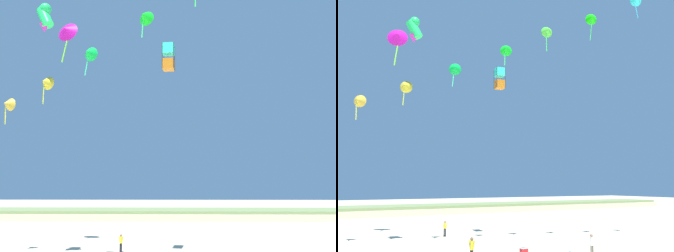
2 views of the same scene
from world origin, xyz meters
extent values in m
cube|color=beige|center=(0.00, 49.62, 0.55)|extent=(120.00, 11.52, 1.09)
cube|color=#7A8E56|center=(0.00, 49.62, 1.25)|extent=(120.00, 9.79, 0.62)
cylinder|color=#726656|center=(2.96, 3.44, 0.42)|extent=(0.12, 0.12, 0.85)
cylinder|color=#726656|center=(3.11, 3.45, 0.42)|extent=(0.12, 0.12, 0.85)
cylinder|color=white|center=(3.03, 3.44, 1.15)|extent=(0.22, 0.22, 0.60)
cylinder|color=white|center=(2.84, 3.43, 1.19)|extent=(0.21, 0.10, 0.57)
cylinder|color=white|center=(3.22, 3.46, 1.19)|extent=(0.21, 0.10, 0.57)
sphere|color=#9E7051|center=(3.03, 3.44, 1.56)|extent=(0.23, 0.23, 0.23)
cylinder|color=yellow|center=(-5.46, 5.81, 1.17)|extent=(0.23, 0.23, 0.61)
cylinder|color=yellow|center=(-5.39, 5.63, 1.22)|extent=(0.15, 0.22, 0.58)
cylinder|color=yellow|center=(-5.52, 6.00, 1.22)|extent=(0.15, 0.22, 0.58)
sphere|color=brown|center=(-5.46, 5.81, 1.60)|extent=(0.23, 0.23, 0.23)
cylinder|color=black|center=(-3.01, 18.86, 0.40)|extent=(0.12, 0.12, 0.80)
cylinder|color=black|center=(-2.90, 18.78, 0.40)|extent=(0.12, 0.12, 0.80)
cylinder|color=yellow|center=(-2.95, 18.82, 1.08)|extent=(0.21, 0.21, 0.57)
cylinder|color=yellow|center=(-3.10, 18.93, 1.13)|extent=(0.20, 0.18, 0.54)
cylinder|color=yellow|center=(-2.81, 18.71, 1.13)|extent=(0.20, 0.18, 0.54)
sphere|color=#9E7051|center=(-2.95, 18.82, 1.48)|extent=(0.22, 0.22, 0.22)
cone|color=gold|center=(-12.30, 15.60, 12.59)|extent=(1.30, 1.12, 1.11)
cylinder|color=yellow|center=(-12.43, 15.66, 11.61)|extent=(0.14, 0.09, 1.51)
cone|color=gold|center=(-8.60, 14.08, 14.01)|extent=(1.29, 1.07, 1.11)
cylinder|color=#D2E539|center=(-8.73, 14.14, 13.01)|extent=(0.12, 0.20, 1.56)
cone|color=#0AC43E|center=(-4.69, 12.09, 15.70)|extent=(1.28, 1.04, 1.11)
cylinder|color=#39E592|center=(-4.83, 12.15, 14.71)|extent=(0.25, 0.20, 1.53)
cone|color=#0EDE1F|center=(-0.36, 10.32, 17.73)|extent=(1.32, 1.16, 1.16)
cylinder|color=#39E570|center=(-0.49, 10.38, 16.83)|extent=(0.14, 0.14, 1.37)
cone|color=#4FDE3C|center=(3.33, 8.84, 19.77)|extent=(1.28, 1.06, 1.14)
cylinder|color=#39E54E|center=(3.19, 8.90, 18.61)|extent=(0.12, 0.16, 1.87)
cone|color=#13E90C|center=(7.36, 7.09, 21.23)|extent=(1.31, 1.15, 1.13)
cylinder|color=#39E55C|center=(7.22, 7.15, 19.99)|extent=(0.21, 0.29, 2.05)
cone|color=#2EECE3|center=(11.38, 5.02, 23.21)|extent=(1.32, 1.18, 1.13)
cylinder|color=#39C4E5|center=(11.24, 5.08, 22.11)|extent=(0.26, 0.20, 1.75)
cone|color=#CB129E|center=(-8.70, 18.89, 20.63)|extent=(2.33, 1.72, 2.18)
cone|color=#78E52D|center=(-8.70, 18.89, 20.65)|extent=(1.29, 0.99, 1.21)
cylinder|color=#78E52D|center=(-8.70, 18.89, 18.81)|extent=(0.51, 0.50, 3.01)
cube|color=#C76B16|center=(1.28, 14.86, 15.68)|extent=(1.02, 1.02, 0.88)
cube|color=#2DE5C2|center=(1.28, 14.86, 17.02)|extent=(1.02, 1.02, 0.88)
cylinder|color=black|center=(1.68, 14.35, 16.35)|extent=(0.04, 0.04, 2.22)
cylinder|color=black|center=(1.79, 15.27, 16.35)|extent=(0.04, 0.04, 2.22)
cylinder|color=black|center=(0.87, 15.37, 16.35)|extent=(0.04, 0.04, 2.22)
cylinder|color=black|center=(0.77, 14.46, 16.35)|extent=(0.04, 0.04, 2.22)
cylinder|color=#1FD95E|center=(-8.40, 12.66, 18.86)|extent=(1.72, 1.36, 1.81)
sphere|color=#1FD95E|center=(-8.40, 12.66, 19.58)|extent=(0.89, 0.89, 0.89)
cone|color=#E52DC2|center=(-8.40, 12.66, 17.98)|extent=(1.00, 1.00, 0.68)
sphere|color=black|center=(-8.40, 12.66, 19.83)|extent=(0.19, 0.19, 0.19)
cube|color=red|center=(-0.46, 7.26, 0.18)|extent=(0.56, 0.40, 0.36)
cube|color=white|center=(-0.46, 7.26, 0.39)|extent=(0.58, 0.41, 0.06)
cylinder|color=black|center=(-0.46, 7.26, 0.45)|extent=(0.45, 0.03, 0.03)
camera|label=1|loc=(1.74, -13.34, 5.97)|focal=38.00mm
camera|label=2|loc=(-15.28, -17.37, 5.20)|focal=38.00mm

